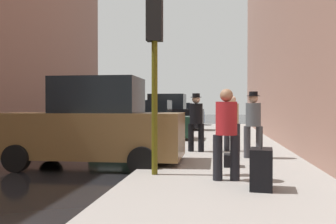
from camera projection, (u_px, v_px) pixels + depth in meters
ground_plane at (6, 162)px, 10.27m from camera, size 120.00×120.00×0.00m
sidewalk at (227, 164)px, 9.46m from camera, size 4.00×40.00×0.15m
parked_bronze_suv at (93, 126)px, 9.41m from camera, size 4.61×2.07×2.25m
parked_dark_green_sedan at (144, 122)px, 15.90m from camera, size 4.21×2.07×1.79m
parked_black_suv at (165, 115)px, 22.00m from camera, size 4.65×2.15×2.25m
parked_blue_sedan at (176, 115)px, 28.07m from camera, size 4.25×2.16×1.79m
fire_hydrant at (189, 129)px, 16.84m from camera, size 0.42×0.22×0.70m
traffic_light at (155, 46)px, 7.56m from camera, size 0.32×0.32×3.60m
pedestrian_in_red_jacket at (226, 129)px, 6.96m from camera, size 0.51×0.43×1.71m
pedestrian_in_tan_coat at (232, 120)px, 11.52m from camera, size 0.53×0.48×1.71m
pedestrian_with_fedora at (196, 119)px, 11.39m from camera, size 0.53×0.48×1.78m
pedestrian_with_beanie at (253, 121)px, 9.97m from camera, size 0.53×0.47×1.78m
rolling_suitcase at (261, 169)px, 6.22m from camera, size 0.43×0.60×1.04m
duffel_bag at (231, 160)px, 8.60m from camera, size 0.32×0.44×0.28m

